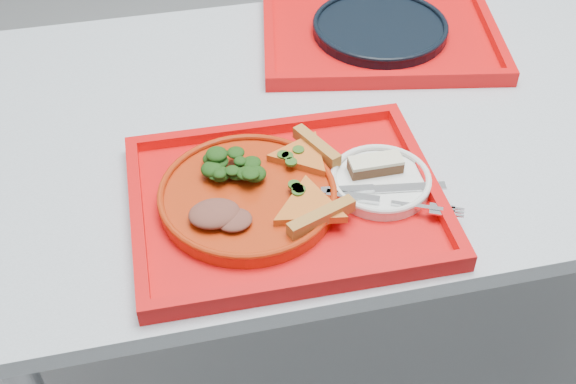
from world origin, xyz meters
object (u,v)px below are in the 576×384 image
(tray_main, at_px, (286,204))
(dessert_bar, at_px, (375,165))
(navy_plate, at_px, (380,29))
(dinner_plate, at_px, (248,198))
(tray_far, at_px, (379,35))

(tray_main, height_order, dessert_bar, dessert_bar)
(tray_main, height_order, navy_plate, navy_plate)
(dinner_plate, height_order, navy_plate, dinner_plate)
(navy_plate, xyz_separation_m, dessert_bar, (-0.14, -0.40, 0.02))
(dinner_plate, bearing_deg, tray_main, -10.30)
(tray_main, relative_size, dessert_bar, 5.62)
(navy_plate, height_order, dessert_bar, dessert_bar)
(tray_far, xyz_separation_m, dinner_plate, (-0.34, -0.41, 0.02))
(tray_main, distance_m, tray_far, 0.51)
(tray_far, bearing_deg, tray_main, -113.14)
(tray_main, distance_m, navy_plate, 0.51)
(tray_far, bearing_deg, dinner_plate, -118.70)
(navy_plate, bearing_deg, tray_far, 180.00)
(tray_main, relative_size, dinner_plate, 1.73)
(tray_far, relative_size, dinner_plate, 1.73)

